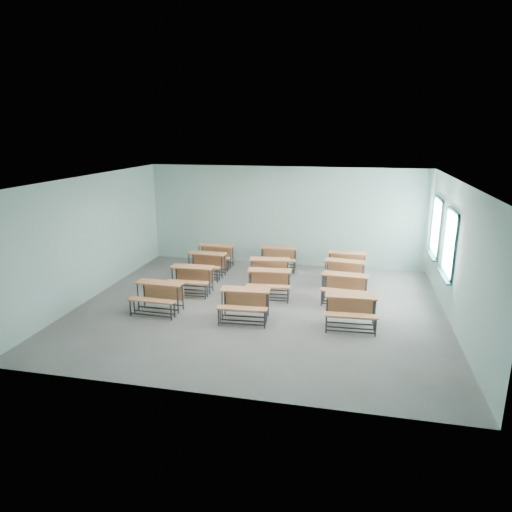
# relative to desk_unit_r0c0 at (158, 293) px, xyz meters

# --- Properties ---
(room) EXTENTS (9.04, 8.04, 3.24)m
(room) POSITION_rel_desk_unit_r0c0_xyz_m (2.45, 0.79, 1.12)
(room) COLOR slate
(room) RESTS_ON ground
(desk_unit_r0c0) EXTENTS (1.18, 0.81, 0.72)m
(desk_unit_r0c0) POSITION_rel_desk_unit_r0c0_xyz_m (0.00, 0.00, 0.00)
(desk_unit_r0c0) COLOR #CC7949
(desk_unit_r0c0) RESTS_ON ground
(desk_unit_r0c1) EXTENTS (1.20, 0.85, 0.72)m
(desk_unit_r0c1) POSITION_rel_desk_unit_r0c0_xyz_m (2.17, -0.04, 0.00)
(desk_unit_r0c1) COLOR #CC7949
(desk_unit_r0c1) RESTS_ON ground
(desk_unit_r0c2) EXTENTS (1.18, 0.82, 0.72)m
(desk_unit_r0c2) POSITION_rel_desk_unit_r0c0_xyz_m (4.60, 0.07, 0.00)
(desk_unit_r0c2) COLOR #CC7949
(desk_unit_r0c2) RESTS_ON ground
(desk_unit_r1c0) EXTENTS (1.17, 0.80, 0.72)m
(desk_unit_r1c0) POSITION_rel_desk_unit_r0c0_xyz_m (0.32, 1.44, 0.00)
(desk_unit_r1c0) COLOR #CC7949
(desk_unit_r1c0) RESTS_ON ground
(desk_unit_r1c1) EXTENTS (1.21, 0.86, 0.72)m
(desk_unit_r1c1) POSITION_rel_desk_unit_r0c0_xyz_m (2.45, 1.57, 0.00)
(desk_unit_r1c1) COLOR #CC7949
(desk_unit_r1c1) RESTS_ON ground
(desk_unit_r1c2) EXTENTS (1.21, 0.86, 0.72)m
(desk_unit_r1c2) POSITION_rel_desk_unit_r0c0_xyz_m (4.44, 1.61, 0.00)
(desk_unit_r1c2) COLOR #CC7949
(desk_unit_r1c2) RESTS_ON ground
(desk_unit_r2c0) EXTENTS (1.20, 0.84, 0.72)m
(desk_unit_r2c0) POSITION_rel_desk_unit_r0c0_xyz_m (0.26, 2.88, 0.00)
(desk_unit_r2c0) COLOR #CC7949
(desk_unit_r2c0) RESTS_ON ground
(desk_unit_r2c1) EXTENTS (1.23, 0.90, 0.72)m
(desk_unit_r2c1) POSITION_rel_desk_unit_r0c0_xyz_m (2.26, 2.65, 0.00)
(desk_unit_r2c1) COLOR #CC7949
(desk_unit_r2c1) RESTS_ON ground
(desk_unit_r2c2) EXTENTS (1.23, 0.90, 0.72)m
(desk_unit_r2c2) POSITION_rel_desk_unit_r0c0_xyz_m (4.37, 2.90, 0.00)
(desk_unit_r2c2) COLOR #CC7949
(desk_unit_r2c2) RESTS_ON ground
(desk_unit_r3c0) EXTENTS (1.15, 0.77, 0.72)m
(desk_unit_r3c0) POSITION_rel_desk_unit_r0c0_xyz_m (0.24, 3.90, 0.00)
(desk_unit_r3c0) COLOR #CC7949
(desk_unit_r3c0) RESTS_ON ground
(desk_unit_r3c1) EXTENTS (1.21, 0.86, 0.72)m
(desk_unit_r3c1) POSITION_rel_desk_unit_r0c0_xyz_m (2.29, 4.05, 0.00)
(desk_unit_r3c1) COLOR #CC7949
(desk_unit_r3c1) RESTS_ON ground
(desk_unit_r3c2) EXTENTS (1.18, 0.81, 0.72)m
(desk_unit_r3c2) POSITION_rel_desk_unit_r0c0_xyz_m (4.43, 3.84, 0.00)
(desk_unit_r3c2) COLOR #CC7949
(desk_unit_r3c2) RESTS_ON ground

